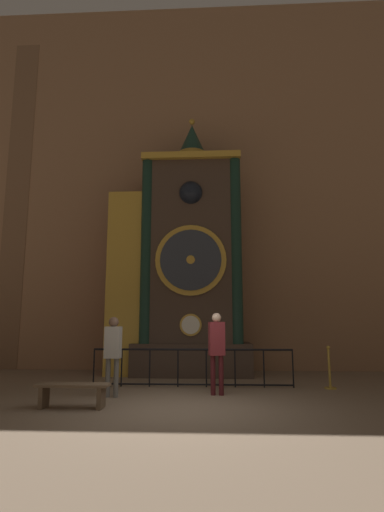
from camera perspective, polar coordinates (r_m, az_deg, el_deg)
ground_plane at (r=7.80m, az=-1.47°, el=-21.14°), size 28.00×28.00×0.00m
cathedral_back_wall at (r=14.90m, az=0.22°, el=11.27°), size 24.00×0.32×13.74m
clock_tower at (r=12.71m, az=-1.71°, el=-1.10°), size 4.41×1.81×8.40m
railing_fence at (r=10.34m, az=0.01°, el=-15.35°), size 5.02×0.05×0.93m
visitor_near at (r=9.09m, az=-11.24°, el=-12.77°), size 0.35×0.24×1.70m
visitor_far at (r=9.17m, az=3.56°, el=-12.59°), size 0.38×0.29×1.79m
stanchion_post at (r=10.62m, az=19.07°, el=-15.73°), size 0.28×0.28×1.02m
visitor_bench at (r=8.21m, az=-16.66°, el=-17.93°), size 1.36×0.40×0.44m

